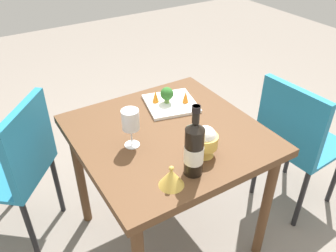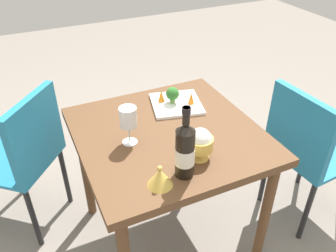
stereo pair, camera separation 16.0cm
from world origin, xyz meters
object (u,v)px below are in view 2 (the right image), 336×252
(wine_glass, at_px, (128,118))
(broccoli_floret, at_px, (173,94))
(wine_bottle, at_px, (185,150))
(chair_by_wall, at_px, (305,145))
(rice_bowl_lid, at_px, (160,177))
(rice_bowl, at_px, (200,143))
(carrot_garnish_right, at_px, (161,96))
(carrot_garnish_left, at_px, (191,98))
(chair_near_window, at_px, (28,150))
(serving_plate, at_px, (176,104))

(wine_glass, distance_m, broccoli_floret, 0.38)
(wine_bottle, relative_size, broccoli_floret, 3.59)
(chair_by_wall, bearing_deg, rice_bowl_lid, -84.50)
(wine_bottle, distance_m, rice_bowl, 0.13)
(chair_by_wall, height_order, carrot_garnish_right, chair_by_wall)
(wine_glass, height_order, carrot_garnish_left, wine_glass)
(wine_bottle, bearing_deg, chair_by_wall, -170.64)
(chair_near_window, distance_m, serving_plate, 0.82)
(serving_plate, bearing_deg, carrot_garnish_right, -34.70)
(chair_near_window, height_order, broccoli_floret, chair_near_window)
(rice_bowl, bearing_deg, broccoli_floret, -100.71)
(serving_plate, height_order, broccoli_floret, broccoli_floret)
(broccoli_floret, height_order, carrot_garnish_right, broccoli_floret)
(rice_bowl_lid, relative_size, carrot_garnish_left, 1.55)
(carrot_garnish_right, bearing_deg, wine_glass, 43.46)
(chair_by_wall, bearing_deg, rice_bowl, -88.38)
(serving_plate, distance_m, carrot_garnish_left, 0.09)
(rice_bowl, relative_size, serving_plate, 0.47)
(carrot_garnish_left, height_order, carrot_garnish_right, same)
(serving_plate, relative_size, carrot_garnish_right, 4.72)
(chair_by_wall, distance_m, wine_glass, 0.99)
(rice_bowl, relative_size, rice_bowl_lid, 1.42)
(serving_plate, bearing_deg, carrot_garnish_left, 148.39)
(chair_by_wall, height_order, broccoli_floret, chair_by_wall)
(chair_by_wall, bearing_deg, carrot_garnish_right, -125.28)
(chair_near_window, relative_size, chair_by_wall, 1.00)
(rice_bowl, height_order, carrot_garnish_right, rice_bowl)
(rice_bowl, distance_m, carrot_garnish_left, 0.42)
(broccoli_floret, bearing_deg, wine_glass, 34.58)
(chair_near_window, height_order, rice_bowl, rice_bowl)
(chair_by_wall, bearing_deg, wine_bottle, -84.32)
(carrot_garnish_right, bearing_deg, serving_plate, 145.30)
(chair_near_window, relative_size, broccoli_floret, 9.91)
(chair_by_wall, bearing_deg, serving_plate, -124.93)
(rice_bowl, distance_m, broccoli_floret, 0.44)
(rice_bowl, relative_size, broccoli_floret, 1.65)
(serving_plate, distance_m, broccoli_floret, 0.06)
(carrot_garnish_left, distance_m, carrot_garnish_right, 0.16)
(rice_bowl, height_order, rice_bowl_lid, rice_bowl)
(chair_by_wall, distance_m, carrot_garnish_left, 0.67)
(rice_bowl, height_order, carrot_garnish_left, rice_bowl)
(wine_glass, distance_m, serving_plate, 0.41)
(serving_plate, xyz_separation_m, broccoli_floret, (0.02, -0.01, 0.06))
(chair_near_window, bearing_deg, rice_bowl, -94.25)
(chair_by_wall, height_order, rice_bowl, rice_bowl)
(serving_plate, xyz_separation_m, carrot_garnish_left, (-0.07, 0.04, 0.04))
(rice_bowl_lid, distance_m, broccoli_floret, 0.60)
(chair_by_wall, height_order, wine_glass, wine_glass)
(wine_bottle, height_order, carrot_garnish_left, wine_bottle)
(rice_bowl_lid, bearing_deg, chair_by_wall, -170.81)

